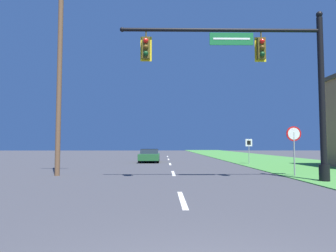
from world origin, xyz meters
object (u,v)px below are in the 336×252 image
signal_mast (272,78)px  utility_pole_near (59,74)px  car_ahead (149,155)px  stop_sign (294,140)px  route_sign_post (249,146)px

signal_mast → utility_pole_near: utility_pole_near is taller
car_ahead → stop_sign: 14.93m
route_sign_post → utility_pole_near: size_ratio=0.20×
car_ahead → route_sign_post: route_sign_post is taller
signal_mast → stop_sign: size_ratio=3.63×
stop_sign → utility_pole_near: utility_pole_near is taller
stop_sign → utility_pole_near: bearing=177.8°
signal_mast → stop_sign: signal_mast is taller
stop_sign → car_ahead: bearing=122.4°
signal_mast → car_ahead: size_ratio=2.08×
signal_mast → route_sign_post: bearing=78.9°
car_ahead → signal_mast: bearing=-67.9°
utility_pole_near → stop_sign: bearing=-2.2°
signal_mast → stop_sign: (1.92, 2.30, -2.68)m
signal_mast → stop_sign: 4.02m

